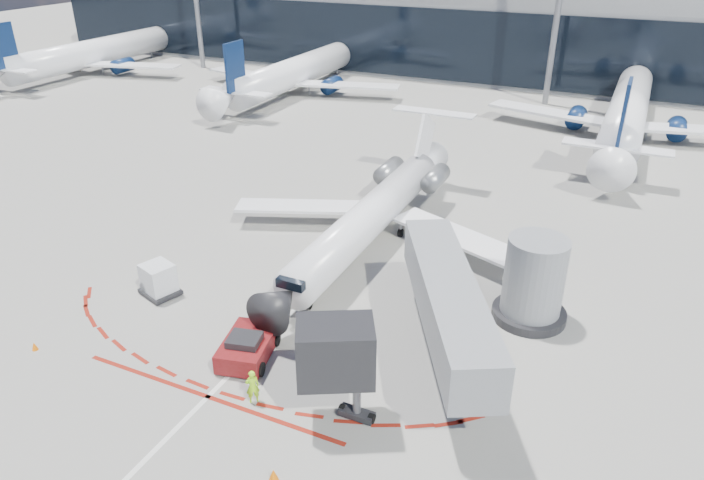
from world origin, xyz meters
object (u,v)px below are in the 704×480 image
at_px(regional_jet, 376,211).
at_px(pushback_tug, 248,347).
at_px(uld_container, 159,280).
at_px(ramp_worker, 252,386).

xyz_separation_m(regional_jet, pushback_tug, (-0.66, -14.61, -1.53)).
bearing_deg(uld_container, ramp_worker, -10.09).
bearing_deg(ramp_worker, regional_jet, -129.26).
relative_size(regional_jet, uld_container, 10.28).
distance_m(pushback_tug, uld_container, 8.45).
relative_size(pushback_tug, ramp_worker, 3.33).
relative_size(regional_jet, pushback_tug, 4.53).
height_order(regional_jet, uld_container, regional_jet).
distance_m(regional_jet, pushback_tug, 14.71).
relative_size(pushback_tug, uld_container, 2.27).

